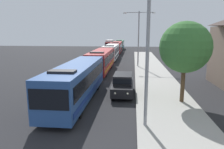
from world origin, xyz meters
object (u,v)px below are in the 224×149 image
object	(u,v)px
bus_rear	(120,44)
roadside_tree	(185,47)
bus_lead	(78,81)
white_suv	(123,83)
bus_fourth_in_line	(116,47)
streetlamp_near	(148,35)
streetlamp_mid	(139,34)
bus_second_in_line	(101,60)
box_truck_oncoming	(110,44)
bus_middle	(111,52)

from	to	relation	value
bus_rear	roadside_tree	size ratio (longest dim) A/B	1.68
bus_lead	white_suv	distance (m)	4.29
bus_lead	bus_fourth_in_line	size ratio (longest dim) A/B	1.03
bus_lead	bus_fourth_in_line	distance (m)	40.78
streetlamp_near	roadside_tree	distance (m)	5.79
bus_fourth_in_line	streetlamp_mid	distance (m)	23.80
bus_lead	bus_second_in_line	distance (m)	13.35
box_truck_oncoming	bus_fourth_in_line	bearing A→B (deg)	-75.72
bus_lead	box_truck_oncoming	xyz separation A→B (m)	(-3.30, 53.75, 0.01)
white_suv	streetlamp_near	xyz separation A→B (m)	(1.70, -6.80, 4.45)
bus_rear	white_suv	world-z (taller)	bus_rear
bus_middle	bus_fourth_in_line	world-z (taller)	same
bus_fourth_in_line	streetlamp_mid	xyz separation A→B (m)	(5.40, -22.88, 3.74)
bus_fourth_in_line	white_suv	xyz separation A→B (m)	(3.70, -38.71, -0.66)
bus_fourth_in_line	roadside_tree	size ratio (longest dim) A/B	1.87
bus_lead	streetlamp_near	world-z (taller)	streetlamp_near
streetlamp_near	roadside_tree	bearing A→B (deg)	56.13
white_suv	box_truck_oncoming	bearing A→B (deg)	97.71
bus_rear	streetlamp_near	xyz separation A→B (m)	(5.40, -59.30, 3.79)
bus_rear	box_truck_oncoming	size ratio (longest dim) A/B	1.51
bus_second_in_line	white_suv	size ratio (longest dim) A/B	2.47
bus_middle	roadside_tree	xyz separation A→B (m)	(8.58, -27.13, 2.82)
white_suv	bus_rear	bearing A→B (deg)	94.03
bus_fourth_in_line	bus_rear	size ratio (longest dim) A/B	1.11
bus_rear	roadside_tree	xyz separation A→B (m)	(8.58, -54.56, 2.82)
bus_lead	streetlamp_near	distance (m)	8.11
streetlamp_mid	white_suv	bearing A→B (deg)	-96.13
streetlamp_near	streetlamp_mid	world-z (taller)	streetlamp_mid
bus_fourth_in_line	streetlamp_mid	bearing A→B (deg)	-76.72
bus_middle	streetlamp_mid	bearing A→B (deg)	-59.72
bus_middle	bus_fourth_in_line	xyz separation A→B (m)	(-0.00, 13.64, -0.00)
bus_middle	roadside_tree	world-z (taller)	roadside_tree
bus_middle	bus_rear	xyz separation A→B (m)	(-0.00, 27.43, -0.00)
bus_lead	white_suv	world-z (taller)	bus_lead
bus_second_in_line	white_suv	bearing A→B (deg)	-71.85
bus_lead	streetlamp_near	size ratio (longest dim) A/B	1.41
bus_lead	bus_rear	world-z (taller)	same
streetlamp_near	bus_rear	bearing A→B (deg)	95.20
bus_lead	roadside_tree	distance (m)	9.03
bus_lead	bus_rear	size ratio (longest dim) A/B	1.14
bus_lead	streetlamp_mid	size ratio (longest dim) A/B	1.39
bus_second_in_line	bus_fourth_in_line	bearing A→B (deg)	90.00
bus_fourth_in_line	box_truck_oncoming	size ratio (longest dim) A/B	1.68
box_truck_oncoming	streetlamp_mid	distance (m)	37.08
box_truck_oncoming	white_suv	bearing A→B (deg)	-82.29
white_suv	bus_lead	bearing A→B (deg)	-150.73
bus_middle	roadside_tree	bearing A→B (deg)	-72.45
bus_middle	white_suv	world-z (taller)	bus_middle
streetlamp_near	bus_lead	bearing A→B (deg)	138.82
box_truck_oncoming	roadside_tree	distance (m)	55.11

